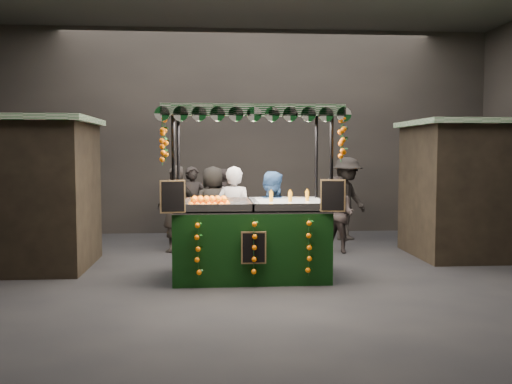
{
  "coord_description": "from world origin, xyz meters",
  "views": [
    {
      "loc": [
        -0.87,
        -9.01,
        2.01
      ],
      "look_at": [
        -0.14,
        0.4,
        1.34
      ],
      "focal_mm": 39.78,
      "sensor_mm": 36.0,
      "label": 1
    }
  ],
  "objects": [
    {
      "name": "shopper_1",
      "position": [
        1.6,
        2.01,
        0.76
      ],
      "size": [
        0.93,
        0.93,
        1.53
      ],
      "rotation": [
        0.0,
        0.0,
        -0.77
      ],
      "color": "#292221",
      "rests_on": "ground"
    },
    {
      "name": "shopper_3",
      "position": [
        2.17,
        3.59,
        0.94
      ],
      "size": [
        1.38,
        1.32,
        1.88
      ],
      "rotation": [
        0.0,
        0.0,
        0.69
      ],
      "color": "black",
      "rests_on": "ground"
    },
    {
      "name": "shopper_6",
      "position": [
        -0.65,
        4.6,
        0.8
      ],
      "size": [
        0.51,
        0.66,
        1.59
      ],
      "rotation": [
        0.0,
        0.0,
        -1.82
      ],
      "color": "black",
      "rests_on": "ground"
    },
    {
      "name": "juice_stall",
      "position": [
        -0.25,
        -0.13,
        0.84
      ],
      "size": [
        2.79,
        1.64,
        2.7
      ],
      "color": "black",
      "rests_on": "ground"
    },
    {
      "name": "vendor_blue",
      "position": [
        0.14,
        0.71,
        0.83
      ],
      "size": [
        1.0,
        0.9,
        1.67
      ],
      "rotation": [
        0.0,
        0.0,
        2.73
      ],
      "color": "navy",
      "rests_on": "ground"
    },
    {
      "name": "ground",
      "position": [
        0.0,
        0.0,
        0.0
      ],
      "size": [
        12.0,
        12.0,
        0.0
      ],
      "primitive_type": "plane",
      "color": "black",
      "rests_on": "ground"
    },
    {
      "name": "shopper_5",
      "position": [
        4.2,
        2.14,
        0.91
      ],
      "size": [
        1.42,
        1.68,
        1.82
      ],
      "rotation": [
        0.0,
        0.0,
        2.19
      ],
      "color": "#2C2724",
      "rests_on": "ground"
    },
    {
      "name": "market_hall",
      "position": [
        0.0,
        0.0,
        3.38
      ],
      "size": [
        12.1,
        10.1,
        5.05
      ],
      "color": "black",
      "rests_on": "ground"
    },
    {
      "name": "neighbour_stall_right",
      "position": [
        4.4,
        1.5,
        1.31
      ],
      "size": [
        3.0,
        2.2,
        2.6
      ],
      "color": "black",
      "rests_on": "ground"
    },
    {
      "name": "vendor_grey",
      "position": [
        -0.49,
        0.82,
        0.88
      ],
      "size": [
        0.74,
        0.61,
        1.76
      ],
      "rotation": [
        0.0,
        0.0,
        2.8
      ],
      "color": "gray",
      "rests_on": "ground"
    },
    {
      "name": "shopper_4",
      "position": [
        -0.86,
        2.76,
        0.85
      ],
      "size": [
        0.97,
        0.8,
        1.71
      ],
      "rotation": [
        0.0,
        0.0,
        3.5
      ],
      "color": "black",
      "rests_on": "ground"
    },
    {
      "name": "neighbour_stall_left",
      "position": [
        -4.4,
        1.0,
        1.31
      ],
      "size": [
        3.0,
        2.2,
        2.6
      ],
      "color": "black",
      "rests_on": "ground"
    },
    {
      "name": "shopper_0",
      "position": [
        -1.3,
        3.47,
        0.84
      ],
      "size": [
        0.63,
        0.43,
        1.68
      ],
      "rotation": [
        0.0,
        0.0,
        0.05
      ],
      "color": "black",
      "rests_on": "ground"
    },
    {
      "name": "shopper_7",
      "position": [
        -1.62,
        2.36,
        0.87
      ],
      "size": [
        0.74,
        0.74,
        1.73
      ],
      "rotation": [
        0.0,
        0.0,
        -2.35
      ],
      "color": "black",
      "rests_on": "ground"
    },
    {
      "name": "shopper_2",
      "position": [
        -1.6,
        3.47,
        0.8
      ],
      "size": [
        0.96,
        0.45,
        1.6
      ],
      "rotation": [
        0.0,
        0.0,
        3.07
      ],
      "color": "black",
      "rests_on": "ground"
    }
  ]
}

